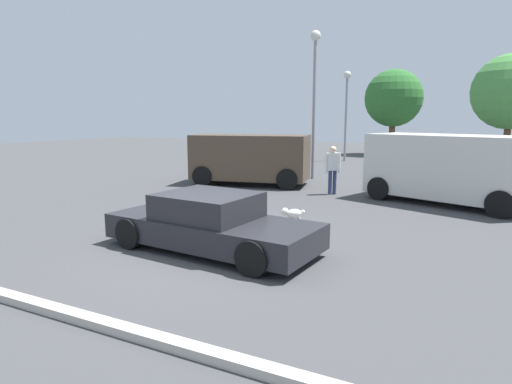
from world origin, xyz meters
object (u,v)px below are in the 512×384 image
at_px(dog, 292,213).
at_px(suv_dark, 251,158).
at_px(van_white, 449,167).
at_px(pedestrian, 333,166).
at_px(light_post_near, 347,99).
at_px(light_post_mid, 315,80).
at_px(sedan_foreground, 211,224).

height_order(dog, suv_dark, suv_dark).
distance_m(dog, van_white, 5.76).
relative_size(pedestrian, light_post_near, 0.31).
bearing_deg(light_post_near, pedestrian, -76.79).
relative_size(dog, light_post_near, 0.10).
bearing_deg(suv_dark, light_post_mid, 47.25).
bearing_deg(light_post_mid, light_post_near, 95.77).
bearing_deg(pedestrian, dog, 145.22).
bearing_deg(pedestrian, light_post_near, -25.54).
bearing_deg(sedan_foreground, pedestrian, 92.93).
bearing_deg(light_post_mid, pedestrian, -60.92).
bearing_deg(suv_dark, light_post_near, 74.15).
height_order(suv_dark, light_post_near, light_post_near).
bearing_deg(dog, light_post_mid, -111.98).
bearing_deg(dog, light_post_near, -117.02).
relative_size(van_white, light_post_near, 0.96).
xyz_separation_m(suv_dark, light_post_mid, (1.68, 2.79, 3.21)).
relative_size(sedan_foreground, light_post_near, 0.83).
distance_m(sedan_foreground, van_white, 8.50).
height_order(van_white, suv_dark, van_white).
distance_m(dog, light_post_near, 17.26).
bearing_deg(light_post_mid, dog, -74.23).
xyz_separation_m(suv_dark, pedestrian, (3.65, -0.75, -0.08)).
relative_size(sedan_foreground, dog, 8.60).
bearing_deg(light_post_near, suv_dark, -94.15).
distance_m(sedan_foreground, light_post_near, 19.93).
distance_m(dog, pedestrian, 4.63).
height_order(sedan_foreground, dog, sedan_foreground).
distance_m(sedan_foreground, suv_dark, 8.88).
height_order(dog, light_post_mid, light_post_mid).
bearing_deg(pedestrian, van_white, -128.77).
height_order(pedestrian, light_post_near, light_post_near).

